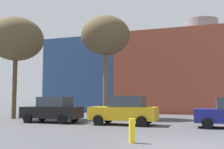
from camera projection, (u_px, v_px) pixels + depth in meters
name	position (u px, v px, depth m)	size (l,w,h in m)	color
ground_plane	(191.00, 148.00, 9.23)	(200.00, 200.00, 0.00)	#47474C
building_backdrop	(203.00, 74.00, 33.30)	(39.08, 11.06, 11.38)	#9E4733
parked_car_0	(53.00, 110.00, 18.92)	(4.12, 2.02, 1.79)	black
parked_car_1	(125.00, 110.00, 17.27)	(4.27, 2.09, 1.85)	gold
bare_tree_0	(106.00, 36.00, 23.71)	(4.29, 4.29, 8.89)	brown
bare_tree_1	(16.00, 39.00, 23.04)	(4.63, 4.63, 8.58)	brown
bollard_yellow_2	(132.00, 131.00, 10.29)	(0.24, 0.24, 0.92)	yellow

